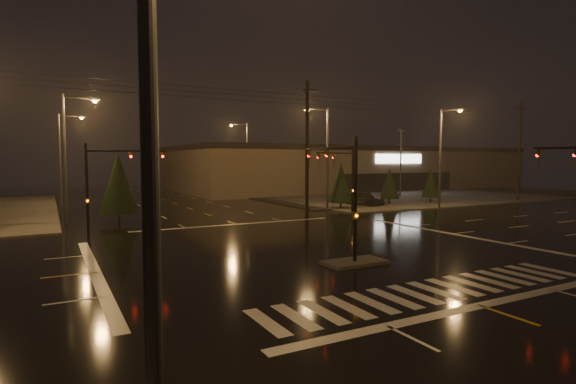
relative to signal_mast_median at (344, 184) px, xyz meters
name	(u,v)px	position (x,y,z in m)	size (l,w,h in m)	color
ground	(311,249)	(0.00, 3.07, -3.75)	(140.00, 140.00, 0.00)	black
sidewalk_ne	(381,194)	(30.00, 33.07, -3.69)	(36.00, 36.00, 0.12)	#45423D
median_island	(355,262)	(0.00, -0.93, -3.68)	(3.00, 1.60, 0.15)	#45423D
crosswalk	(435,290)	(0.00, -5.93, -3.75)	(15.00, 2.60, 0.01)	beige
stop_bar_near	(480,306)	(0.00, -7.93, -3.75)	(16.00, 0.50, 0.01)	beige
stop_bar_far	(237,224)	(0.00, 14.07, -3.75)	(16.00, 0.50, 0.01)	beige
parking_lot	(417,194)	(35.00, 31.07, -3.71)	(50.00, 24.00, 0.08)	black
retail_building	(345,167)	(35.00, 49.06, 0.09)	(60.20, 28.30, 7.20)	#756A54
signal_mast_median	(344,184)	(0.00, 0.00, 0.00)	(0.25, 4.59, 6.00)	black
signal_mast_ne	(346,174)	(9.50, 13.21, 0.04)	(4.84, 1.86, 6.00)	black
signal_mast_nw	(104,178)	(-9.50, 13.21, 0.04)	(4.84, 1.86, 6.00)	black
streetlight_0	(173,90)	(-11.18, -11.93, 2.05)	(2.77, 0.32, 10.00)	#38383A
streetlight_1	(69,149)	(-11.18, 21.07, 2.05)	(2.77, 0.32, 10.00)	#38383A
streetlight_2	(63,152)	(-11.18, 37.07, 2.05)	(2.77, 0.32, 10.00)	#38383A
streetlight_3	(325,151)	(11.18, 19.07, 2.05)	(2.77, 0.32, 10.00)	#38383A
streetlight_4	(245,154)	(11.18, 39.07, 2.05)	(2.77, 0.32, 10.00)	#38383A
streetlight_6	(443,151)	(22.00, 14.26, 2.05)	(0.32, 2.77, 10.00)	#38383A
utility_pole_1	(307,147)	(8.00, 17.07, 2.38)	(2.20, 0.32, 12.00)	black
utility_pole_2	(519,150)	(38.00, 17.07, 2.38)	(2.20, 0.32, 12.00)	black
conifer_0	(341,183)	(13.31, 19.35, -1.08)	(2.53, 2.53, 4.65)	black
conifer_1	(390,183)	(20.70, 20.57, -1.36)	(2.16, 2.16, 4.08)	black
conifer_2	(431,183)	(25.93, 19.57, -1.42)	(2.10, 2.10, 3.98)	black
conifer_3	(118,183)	(-7.80, 19.67, -0.66)	(3.07, 3.07, 5.50)	black
car_parked	(363,198)	(17.39, 20.95, -2.92)	(1.96, 4.88, 1.66)	black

